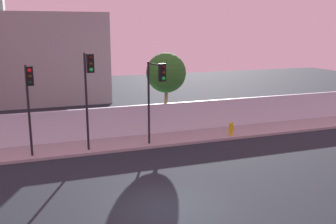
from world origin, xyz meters
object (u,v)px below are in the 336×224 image
object	(u,v)px
traffic_light_right	(29,92)
roadside_tree_midleft	(166,73)
traffic_light_center	(156,86)
fire_hydrant	(231,128)
traffic_light_left	(88,82)

from	to	relation	value
traffic_light_right	roadside_tree_midleft	distance (m)	8.74
traffic_light_center	fire_hydrant	distance (m)	5.76
traffic_light_center	roadside_tree_midleft	xyz separation A→B (m)	(1.85, 3.59, 0.21)
fire_hydrant	roadside_tree_midleft	world-z (taller)	roadside_tree_midleft
traffic_light_left	traffic_light_center	size ratio (longest dim) A/B	1.12
traffic_light_right	roadside_tree_midleft	size ratio (longest dim) A/B	0.92
traffic_light_right	fire_hydrant	world-z (taller)	traffic_light_right
traffic_light_left	roadside_tree_midleft	bearing A→B (deg)	32.37
fire_hydrant	traffic_light_right	bearing A→B (deg)	-178.20
traffic_light_left	traffic_light_center	distance (m)	3.47
traffic_light_right	traffic_light_center	bearing A→B (deg)	-3.00
fire_hydrant	roadside_tree_midleft	size ratio (longest dim) A/B	0.17
traffic_light_center	traffic_light_right	xyz separation A→B (m)	(-6.26, 0.33, -0.02)
traffic_light_center	fire_hydrant	bearing A→B (deg)	7.86
traffic_light_right	fire_hydrant	bearing A→B (deg)	1.80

